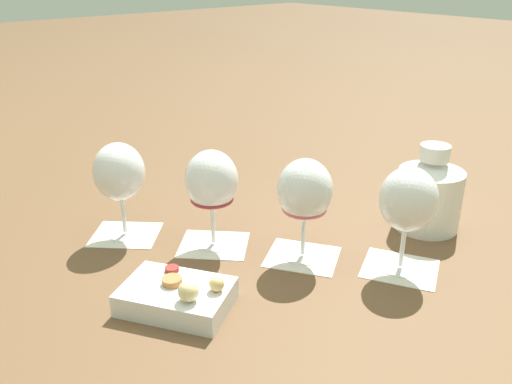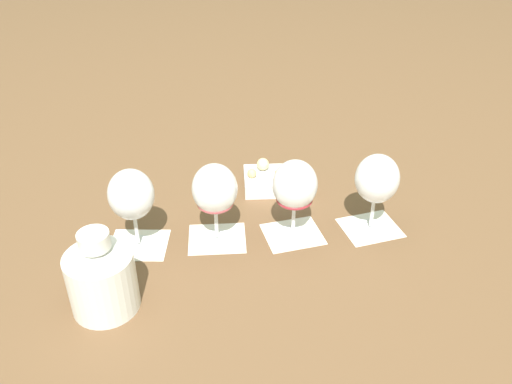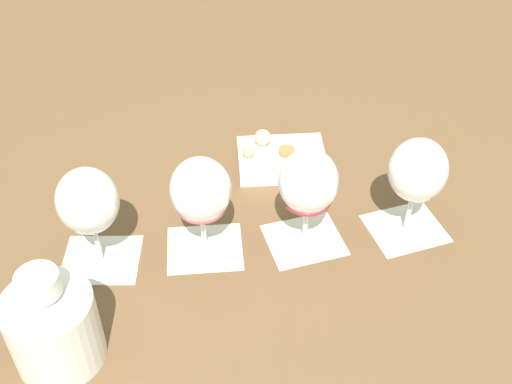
{
  "view_description": "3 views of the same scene",
  "coord_description": "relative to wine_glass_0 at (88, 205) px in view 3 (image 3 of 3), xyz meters",
  "views": [
    {
      "loc": [
        0.54,
        0.62,
        0.46
      ],
      "look_at": [
        0.0,
        0.0,
        0.11
      ],
      "focal_mm": 38.0,
      "sensor_mm": 36.0,
      "label": 1
    },
    {
      "loc": [
        -0.79,
        -0.42,
        0.69
      ],
      "look_at": [
        0.0,
        0.0,
        0.11
      ],
      "focal_mm": 38.0,
      "sensor_mm": 36.0,
      "label": 2
    },
    {
      "loc": [
        -0.62,
        -0.32,
        0.74
      ],
      "look_at": [
        0.0,
        0.0,
        0.11
      ],
      "focal_mm": 45.0,
      "sensor_mm": 36.0,
      "label": 3
    }
  ],
  "objects": [
    {
      "name": "ground_plane",
      "position": [
        0.14,
        -0.2,
        -0.12
      ],
      "size": [
        8.0,
        8.0,
        0.0
      ],
      "primitive_type": "plane",
      "color": "brown"
    },
    {
      "name": "tasting_card_0",
      "position": [
        0.0,
        0.0,
        -0.12
      ],
      "size": [
        0.14,
        0.15,
        0.0
      ],
      "color": "silver",
      "rests_on": "ground_plane"
    },
    {
      "name": "tasting_card_1",
      "position": [
        0.09,
        -0.13,
        -0.12
      ],
      "size": [
        0.15,
        0.15,
        0.0
      ],
      "color": "silver",
      "rests_on": "ground_plane"
    },
    {
      "name": "tasting_card_2",
      "position": [
        0.18,
        -0.26,
        -0.12
      ],
      "size": [
        0.15,
        0.15,
        0.0
      ],
      "color": "silver",
      "rests_on": "ground_plane"
    },
    {
      "name": "tasting_card_3",
      "position": [
        0.28,
        -0.4,
        -0.12
      ],
      "size": [
        0.15,
        0.15,
        0.0
      ],
      "color": "silver",
      "rests_on": "ground_plane"
    },
    {
      "name": "wine_glass_0",
      "position": [
        0.0,
        0.0,
        0.0
      ],
      "size": [
        0.09,
        0.09,
        0.17
      ],
      "color": "white",
      "rests_on": "tasting_card_0"
    },
    {
      "name": "wine_glass_1",
      "position": [
        0.09,
        -0.13,
        0.0
      ],
      "size": [
        0.09,
        0.09,
        0.17
      ],
      "color": "white",
      "rests_on": "tasting_card_1"
    },
    {
      "name": "wine_glass_2",
      "position": [
        0.18,
        -0.26,
        0.0
      ],
      "size": [
        0.09,
        0.09,
        0.17
      ],
      "color": "white",
      "rests_on": "tasting_card_2"
    },
    {
      "name": "wine_glass_3",
      "position": [
        0.28,
        -0.4,
        -0.0
      ],
      "size": [
        0.09,
        0.09,
        0.17
      ],
      "color": "white",
      "rests_on": "tasting_card_3"
    },
    {
      "name": "ceramic_vase",
      "position": [
        -0.16,
        -0.06,
        -0.05
      ],
      "size": [
        0.12,
        0.12,
        0.16
      ],
      "color": "white",
      "rests_on": "ground_plane"
    },
    {
      "name": "snack_dish",
      "position": [
        0.33,
        -0.15,
        -0.1
      ],
      "size": [
        0.17,
        0.19,
        0.06
      ],
      "color": "silver",
      "rests_on": "ground_plane"
    }
  ]
}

